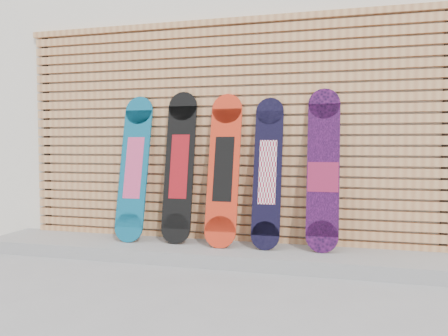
{
  "coord_description": "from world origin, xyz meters",
  "views": [
    {
      "loc": [
        0.94,
        -3.21,
        1.06
      ],
      "look_at": [
        -0.08,
        0.75,
        0.85
      ],
      "focal_mm": 35.0,
      "sensor_mm": 36.0,
      "label": 1
    }
  ],
  "objects_px": {
    "snowboard_1": "(179,166)",
    "snowboard_2": "(224,169)",
    "snowboard_4": "(323,170)",
    "snowboard_0": "(134,168)",
    "snowboard_3": "(268,172)"
  },
  "relations": [
    {
      "from": "snowboard_0",
      "to": "snowboard_2",
      "type": "distance_m",
      "value": 0.93
    },
    {
      "from": "snowboard_4",
      "to": "snowboard_0",
      "type": "bearing_deg",
      "value": -179.36
    },
    {
      "from": "snowboard_1",
      "to": "snowboard_2",
      "type": "xyz_separation_m",
      "value": [
        0.45,
        -0.03,
        -0.02
      ]
    },
    {
      "from": "snowboard_0",
      "to": "snowboard_2",
      "type": "height_order",
      "value": "same"
    },
    {
      "from": "snowboard_4",
      "to": "snowboard_3",
      "type": "bearing_deg",
      "value": -178.64
    },
    {
      "from": "snowboard_0",
      "to": "snowboard_4",
      "type": "distance_m",
      "value": 1.84
    },
    {
      "from": "snowboard_0",
      "to": "snowboard_3",
      "type": "xyz_separation_m",
      "value": [
        1.34,
        0.01,
        -0.02
      ]
    },
    {
      "from": "snowboard_0",
      "to": "snowboard_1",
      "type": "distance_m",
      "value": 0.47
    },
    {
      "from": "snowboard_1",
      "to": "snowboard_3",
      "type": "height_order",
      "value": "snowboard_1"
    },
    {
      "from": "snowboard_3",
      "to": "snowboard_4",
      "type": "distance_m",
      "value": 0.5
    },
    {
      "from": "snowboard_2",
      "to": "snowboard_4",
      "type": "relative_size",
      "value": 0.98
    },
    {
      "from": "snowboard_1",
      "to": "snowboard_0",
      "type": "bearing_deg",
      "value": -177.03
    },
    {
      "from": "snowboard_4",
      "to": "snowboard_2",
      "type": "bearing_deg",
      "value": -178.33
    },
    {
      "from": "snowboard_1",
      "to": "snowboard_4",
      "type": "bearing_deg",
      "value": -0.16
    },
    {
      "from": "snowboard_3",
      "to": "snowboard_4",
      "type": "height_order",
      "value": "snowboard_4"
    }
  ]
}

